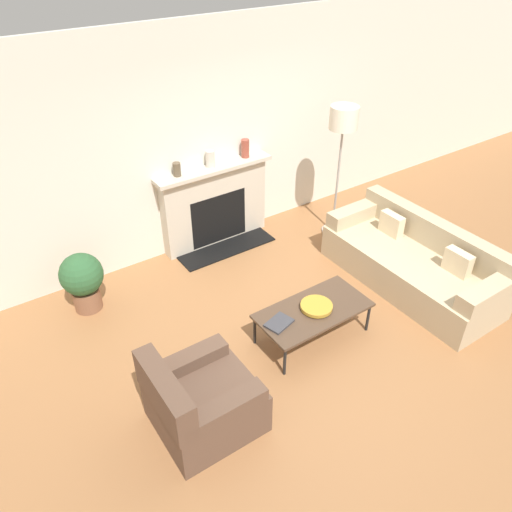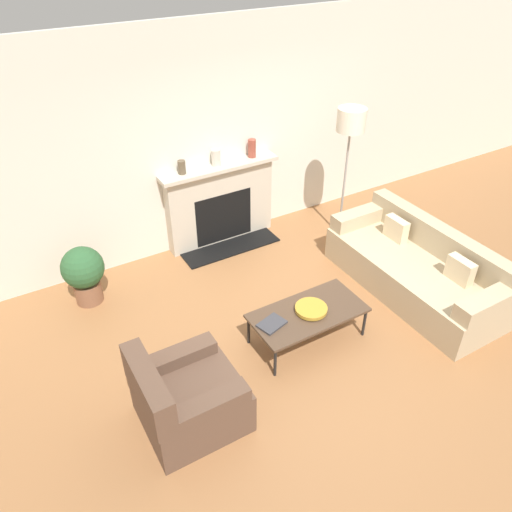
# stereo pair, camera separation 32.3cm
# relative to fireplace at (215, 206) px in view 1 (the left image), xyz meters

# --- Properties ---
(ground_plane) EXTENTS (18.00, 18.00, 0.00)m
(ground_plane) POSITION_rel_fireplace_xyz_m (0.12, -2.31, -0.55)
(ground_plane) COLOR #99663D
(wall_back) EXTENTS (18.00, 0.06, 2.90)m
(wall_back) POSITION_rel_fireplace_xyz_m (0.12, 0.14, 0.90)
(wall_back) COLOR silver
(wall_back) RESTS_ON ground_plane
(fireplace) EXTENTS (1.64, 0.59, 1.13)m
(fireplace) POSITION_rel_fireplace_xyz_m (0.00, 0.00, 0.00)
(fireplace) COLOR beige
(fireplace) RESTS_ON ground_plane
(couch) EXTENTS (0.93, 2.24, 0.78)m
(couch) POSITION_rel_fireplace_xyz_m (1.52, -2.20, -0.26)
(couch) COLOR tan
(couch) RESTS_ON ground_plane
(armchair_near) EXTENTS (0.88, 0.82, 0.82)m
(armchair_near) POSITION_rel_fireplace_xyz_m (-1.67, -2.58, -0.25)
(armchair_near) COLOR brown
(armchair_near) RESTS_ON ground_plane
(coffee_table) EXTENTS (1.22, 0.61, 0.39)m
(coffee_table) POSITION_rel_fireplace_xyz_m (-0.13, -2.25, -0.19)
(coffee_table) COLOR #4C3828
(coffee_table) RESTS_ON ground_plane
(bowl) EXTENTS (0.34, 0.34, 0.05)m
(bowl) POSITION_rel_fireplace_xyz_m (-0.10, -2.26, -0.13)
(bowl) COLOR #BC8E2D
(bowl) RESTS_ON coffee_table
(book) EXTENTS (0.32, 0.26, 0.02)m
(book) POSITION_rel_fireplace_xyz_m (-0.56, -2.23, -0.15)
(book) COLOR #38383D
(book) RESTS_ON coffee_table
(floor_lamp) EXTENTS (0.37, 0.37, 1.84)m
(floor_lamp) POSITION_rel_fireplace_xyz_m (1.51, -0.74, 1.00)
(floor_lamp) COLOR gray
(floor_lamp) RESTS_ON ground_plane
(mantel_vase_left) EXTENTS (0.10, 0.10, 0.17)m
(mantel_vase_left) POSITION_rel_fireplace_xyz_m (-0.51, 0.01, 0.67)
(mantel_vase_left) COLOR brown
(mantel_vase_left) RESTS_ON fireplace
(mantel_vase_center_left) EXTENTS (0.12, 0.12, 0.22)m
(mantel_vase_center_left) POSITION_rel_fireplace_xyz_m (-0.03, 0.01, 0.69)
(mantel_vase_center_left) COLOR beige
(mantel_vase_center_left) RESTS_ON fireplace
(mantel_vase_center_right) EXTENTS (0.11, 0.11, 0.24)m
(mantel_vase_center_right) POSITION_rel_fireplace_xyz_m (0.50, 0.01, 0.70)
(mantel_vase_center_right) COLOR brown
(mantel_vase_center_right) RESTS_ON fireplace
(potted_plant) EXTENTS (0.49, 0.49, 0.73)m
(potted_plant) POSITION_rel_fireplace_xyz_m (-1.99, -0.40, -0.13)
(potted_plant) COLOR brown
(potted_plant) RESTS_ON ground_plane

